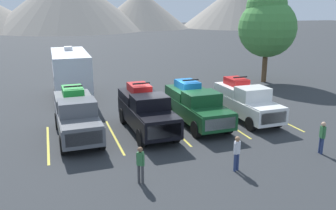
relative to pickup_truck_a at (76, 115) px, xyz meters
name	(u,v)px	position (x,y,z in m)	size (l,w,h in m)	color
ground_plane	(168,124)	(5.31, 0.38, -1.24)	(240.00, 240.00, 0.00)	#2D3033
pickup_truck_a	(76,115)	(0.00, 0.00, 0.00)	(2.24, 5.76, 2.67)	#595B60
pickup_truck_b	(146,110)	(3.79, -0.25, -0.02)	(2.26, 5.89, 2.61)	black
pickup_truck_c	(196,105)	(6.94, 0.06, -0.05)	(2.32, 5.84, 2.55)	#144723
pickup_truck_d	(246,101)	(10.23, -0.09, -0.07)	(2.16, 5.42, 2.56)	white
lot_stripe_a	(48,144)	(-1.56, -0.57, -1.23)	(0.12, 5.50, 0.01)	gold
lot_stripe_b	(114,136)	(1.88, -0.57, -1.23)	(0.12, 5.50, 0.01)	gold
lot_stripe_c	(174,129)	(5.31, -0.57, -1.23)	(0.12, 5.50, 0.01)	gold
lot_stripe_d	(227,123)	(8.75, -0.57, -1.23)	(0.12, 5.50, 0.01)	gold
lot_stripe_e	(276,118)	(12.19, -0.57, -1.23)	(0.12, 5.50, 0.01)	gold
camper_trailer_a	(71,72)	(0.35, 8.90, 0.77)	(2.58, 8.33, 3.81)	silver
person_a	(237,151)	(6.12, -6.43, -0.33)	(0.34, 0.24, 1.57)	navy
person_b	(322,135)	(10.89, -6.07, -0.32)	(0.22, 0.35, 1.60)	navy
person_c	(140,163)	(1.94, -6.24, -0.34)	(0.30, 0.28, 1.56)	#3F3F42
tree_a	(267,23)	(17.66, 9.38, 4.11)	(5.18, 5.18, 8.53)	brown
mountain_ridge	(27,4)	(-5.51, 88.79, 5.87)	(155.33, 44.16, 16.28)	gray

